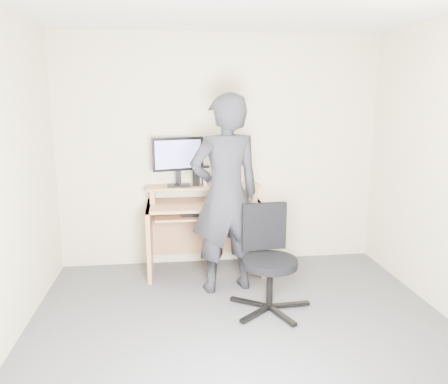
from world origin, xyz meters
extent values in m
plane|color=#59595E|center=(0.00, 0.00, 0.00)|extent=(3.50, 3.50, 0.00)
cube|color=beige|center=(0.00, 1.75, 1.25)|extent=(3.50, 0.02, 2.50)
cube|color=tan|center=(-0.78, 1.45, 0.38)|extent=(0.04, 0.60, 0.75)
cube|color=tan|center=(0.38, 1.45, 0.38)|extent=(0.04, 0.60, 0.75)
cube|color=tan|center=(-0.20, 1.45, 0.73)|extent=(1.20, 0.60, 0.03)
cube|color=tan|center=(-0.20, 1.37, 0.64)|extent=(1.02, 0.38, 0.02)
cube|color=tan|center=(-0.74, 1.60, 0.82)|extent=(0.05, 0.28, 0.15)
cube|color=tan|center=(0.34, 1.60, 0.82)|extent=(0.05, 0.28, 0.15)
cube|color=tan|center=(-0.20, 1.60, 0.90)|extent=(1.20, 0.30, 0.02)
cube|color=tan|center=(-0.20, 1.74, 0.42)|extent=(1.20, 0.03, 0.65)
cube|color=black|center=(-0.46, 1.59, 0.92)|extent=(0.24, 0.15, 0.02)
cube|color=black|center=(-0.46, 1.61, 1.00)|extent=(0.05, 0.04, 0.15)
cube|color=black|center=(-0.46, 1.58, 1.25)|extent=(0.54, 0.18, 0.35)
cube|color=#939FFF|center=(-0.46, 1.56, 1.25)|extent=(0.48, 0.13, 0.29)
cube|color=black|center=(-0.28, 1.62, 1.01)|extent=(0.09, 0.14, 0.20)
cylinder|color=#B2B2B6|center=(-0.18, 1.57, 1.01)|extent=(0.11, 0.11, 0.20)
cube|color=black|center=(-0.03, 1.55, 0.92)|extent=(0.08, 0.14, 0.01)
cube|color=black|center=(-0.49, 1.54, 0.93)|extent=(0.05, 0.05, 0.03)
torus|color=silver|center=(-0.38, 1.68, 0.92)|extent=(0.18, 0.18, 0.06)
cube|color=black|center=(-0.22, 1.36, 0.67)|extent=(0.46, 0.18, 0.03)
ellipsoid|color=black|center=(0.14, 1.35, 0.77)|extent=(0.11, 0.09, 0.04)
cube|color=black|center=(0.47, 0.48, 0.04)|extent=(0.36, 0.07, 0.03)
cube|color=black|center=(0.33, 0.66, 0.04)|extent=(0.14, 0.36, 0.03)
cube|color=black|center=(0.12, 0.57, 0.04)|extent=(0.33, 0.23, 0.03)
cube|color=black|center=(0.14, 0.35, 0.04)|extent=(0.31, 0.26, 0.03)
cube|color=black|center=(0.35, 0.30, 0.04)|extent=(0.18, 0.35, 0.03)
cylinder|color=black|center=(0.28, 0.47, 0.24)|extent=(0.06, 0.06, 0.38)
cylinder|color=black|center=(0.28, 0.47, 0.44)|extent=(0.47, 0.47, 0.07)
cube|color=black|center=(0.27, 0.68, 0.71)|extent=(0.40, 0.08, 0.42)
imported|color=black|center=(-0.04, 0.98, 0.94)|extent=(0.76, 0.58, 1.87)
camera|label=1|loc=(-0.54, -2.98, 1.82)|focal=35.00mm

